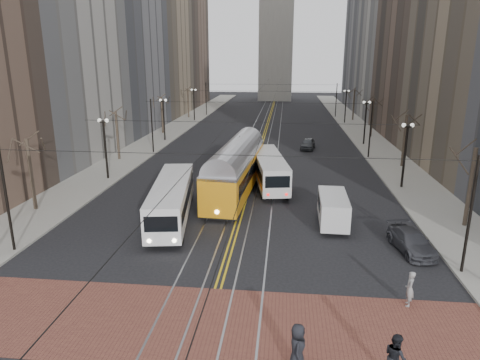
% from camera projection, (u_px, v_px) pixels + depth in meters
% --- Properties ---
extents(ground, '(260.00, 260.00, 0.00)m').
position_uv_depth(ground, '(221.00, 279.00, 22.62)').
color(ground, black).
rests_on(ground, ground).
extents(sidewalk_left, '(5.00, 140.00, 0.15)m').
position_uv_depth(sidewalk_left, '(169.00, 132.00, 67.15)').
color(sidewalk_left, gray).
rests_on(sidewalk_left, ground).
extents(sidewalk_right, '(5.00, 140.00, 0.15)m').
position_uv_depth(sidewalk_right, '(364.00, 136.00, 64.09)').
color(sidewalk_right, gray).
rests_on(sidewalk_right, ground).
extents(crosswalk_band, '(25.00, 6.00, 0.01)m').
position_uv_depth(crosswalk_band, '(207.00, 324.00, 18.79)').
color(crosswalk_band, brown).
rests_on(crosswalk_band, ground).
extents(streetcar_rails, '(4.80, 130.00, 0.02)m').
position_uv_depth(streetcar_rails, '(264.00, 134.00, 65.64)').
color(streetcar_rails, gray).
rests_on(streetcar_rails, ground).
extents(centre_lines, '(0.42, 130.00, 0.01)m').
position_uv_depth(centre_lines, '(264.00, 134.00, 65.64)').
color(centre_lines, gold).
rests_on(centre_lines, ground).
extents(building_left_mid, '(16.00, 20.00, 34.00)m').
position_uv_depth(building_left_mid, '(98.00, 19.00, 64.53)').
color(building_left_mid, slate).
rests_on(building_left_mid, ground).
extents(building_left_far, '(16.00, 20.00, 40.00)m').
position_uv_depth(building_left_far, '(168.00, 20.00, 101.95)').
color(building_left_far, brown).
rests_on(building_left_far, ground).
extents(building_right_mid, '(16.00, 20.00, 34.00)m').
position_uv_depth(building_right_mid, '(450.00, 15.00, 59.32)').
color(building_right_mid, brown).
rests_on(building_right_mid, ground).
extents(building_right_far, '(16.00, 20.00, 40.00)m').
position_uv_depth(building_right_far, '(388.00, 18.00, 96.74)').
color(building_right_far, slate).
rests_on(building_right_far, ground).
extents(lamp_posts, '(27.60, 57.20, 5.60)m').
position_uv_depth(lamp_posts, '(258.00, 134.00, 49.33)').
color(lamp_posts, black).
rests_on(lamp_posts, ground).
extents(street_trees, '(31.68, 53.28, 5.60)m').
position_uv_depth(street_trees, '(261.00, 126.00, 55.55)').
color(street_trees, '#382D23').
rests_on(street_trees, ground).
extents(trolley_wires, '(25.96, 120.00, 6.60)m').
position_uv_depth(trolley_wires, '(261.00, 119.00, 54.88)').
color(trolley_wires, black).
rests_on(trolley_wires, ground).
extents(transit_bus, '(3.95, 11.42, 2.80)m').
position_uv_depth(transit_bus, '(172.00, 201.00, 30.63)').
color(transit_bus, silver).
rests_on(transit_bus, ground).
extents(streetcar, '(3.80, 15.18, 3.54)m').
position_uv_depth(streetcar, '(236.00, 173.00, 36.81)').
color(streetcar, orange).
rests_on(streetcar, ground).
extents(rear_bus, '(4.04, 10.86, 2.77)m').
position_uv_depth(rear_bus, '(269.00, 171.00, 38.98)').
color(rear_bus, silver).
rests_on(rear_bus, ground).
extents(cargo_van, '(1.98, 4.91, 2.15)m').
position_uv_depth(cargo_van, '(333.00, 211.00, 29.67)').
color(cargo_van, silver).
rests_on(cargo_van, ground).
extents(sedan_grey, '(2.25, 4.25, 1.38)m').
position_uv_depth(sedan_grey, '(308.00, 144.00, 54.88)').
color(sedan_grey, '#3E4246').
rests_on(sedan_grey, ground).
extents(sedan_parked, '(2.46, 4.55, 1.25)m').
position_uv_depth(sedan_parked, '(411.00, 241.00, 25.79)').
color(sedan_parked, '#3D3F45').
rests_on(sedan_parked, ground).
extents(pedestrian_a, '(0.65, 0.97, 1.95)m').
position_uv_depth(pedestrian_a, '(297.00, 348.00, 15.74)').
color(pedestrian_a, black).
rests_on(pedestrian_a, crosswalk_band).
extents(pedestrian_b, '(0.54, 0.70, 1.73)m').
position_uv_depth(pedestrian_b, '(410.00, 289.00, 20.00)').
color(pedestrian_b, gray).
rests_on(pedestrian_b, crosswalk_band).
extents(pedestrian_c, '(0.96, 1.08, 1.83)m').
position_uv_depth(pedestrian_c, '(395.00, 356.00, 15.39)').
color(pedestrian_c, black).
rests_on(pedestrian_c, crosswalk_band).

